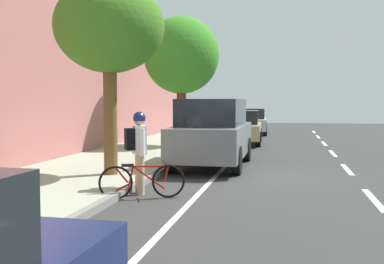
{
  "coord_description": "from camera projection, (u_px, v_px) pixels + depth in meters",
  "views": [
    {
      "loc": [
        -1.15,
        12.09,
        1.91
      ],
      "look_at": [
        0.52,
        3.91,
        1.37
      ],
      "focal_mm": 43.72,
      "sensor_mm": 36.0,
      "label": 1
    }
  ],
  "objects": [
    {
      "name": "parked_sedan_tan_second",
      "position": [
        241.0,
        127.0,
        21.26
      ],
      "size": [
        1.97,
        4.47,
        1.52
      ],
      "color": "tan",
      "rests_on": "ground"
    },
    {
      "name": "curb_edge",
      "position": [
        163.0,
        170.0,
        12.59
      ],
      "size": [
        0.16,
        39.09,
        0.14
      ],
      "primitive_type": "cube",
      "color": "gray",
      "rests_on": "ground"
    },
    {
      "name": "lane_stripe_bike_edge",
      "position": [
        217.0,
        174.0,
        12.3
      ],
      "size": [
        0.12,
        39.09,
        0.01
      ],
      "primitive_type": "cube",
      "color": "white",
      "rests_on": "ground"
    },
    {
      "name": "ground",
      "position": [
        241.0,
        175.0,
        12.17
      ],
      "size": [
        62.55,
        62.55,
        0.0
      ],
      "primitive_type": "plane",
      "color": "#333333"
    },
    {
      "name": "street_tree_near_cyclist",
      "position": [
        181.0,
        56.0,
        18.86
      ],
      "size": [
        3.05,
        3.05,
        5.21
      ],
      "color": "brown",
      "rests_on": "sidewalk"
    },
    {
      "name": "lane_stripe_centre",
      "position": [
        358.0,
        182.0,
        11.16
      ],
      "size": [
        0.14,
        40.0,
        0.01
      ],
      "color": "white",
      "rests_on": "ground"
    },
    {
      "name": "sidewalk",
      "position": [
        96.0,
        168.0,
        12.97
      ],
      "size": [
        3.71,
        39.09,
        0.14
      ],
      "primitive_type": "cube",
      "color": "#9EA68D",
      "rests_on": "ground"
    },
    {
      "name": "bicycle_at_curb",
      "position": [
        142.0,
        181.0,
        9.2
      ],
      "size": [
        1.59,
        0.73,
        0.72
      ],
      "color": "black",
      "rests_on": "ground"
    },
    {
      "name": "parked_sedan_silver_nearest",
      "position": [
        251.0,
        122.0,
        27.64
      ],
      "size": [
        2.01,
        4.48,
        1.52
      ],
      "color": "#B7BABF",
      "rests_on": "ground"
    },
    {
      "name": "street_tree_mid_block",
      "position": [
        109.0,
        28.0,
        11.23
      ],
      "size": [
        2.66,
        2.66,
        4.7
      ],
      "color": "brown",
      "rests_on": "sidewalk"
    },
    {
      "name": "cyclist_with_backpack",
      "position": [
        138.0,
        144.0,
        9.63
      ],
      "size": [
        0.52,
        0.55,
        1.71
      ],
      "color": "#C6B284",
      "rests_on": "ground"
    },
    {
      "name": "parked_suv_grey_mid",
      "position": [
        213.0,
        132.0,
        13.77
      ],
      "size": [
        1.99,
        4.71,
        1.99
      ],
      "color": "slate",
      "rests_on": "ground"
    },
    {
      "name": "building_facade",
      "position": [
        25.0,
        60.0,
        13.2
      ],
      "size": [
        0.5,
        39.09,
        6.2
      ],
      "primitive_type": "cube",
      "color": "#B66967",
      "rests_on": "ground"
    }
  ]
}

